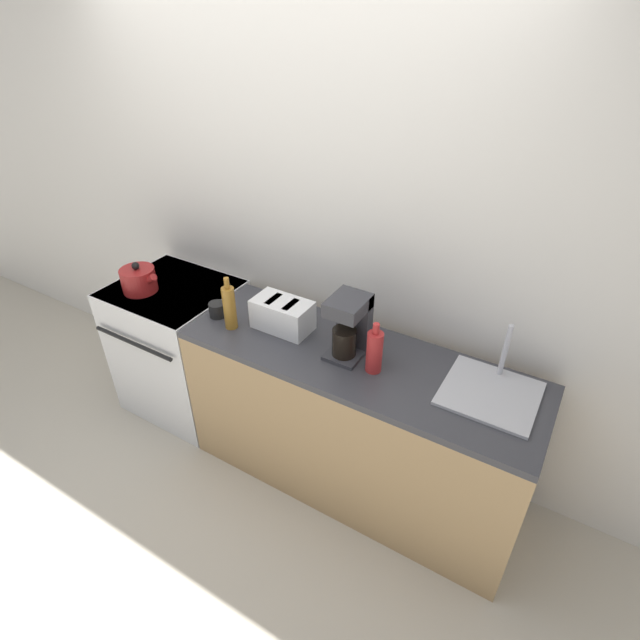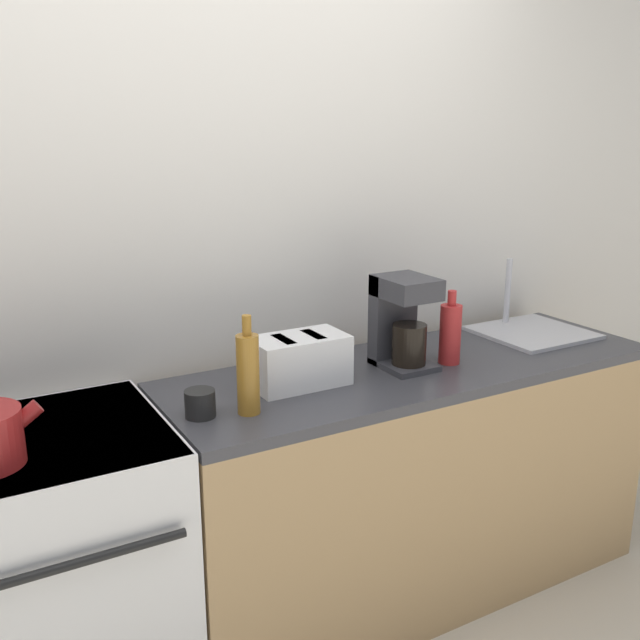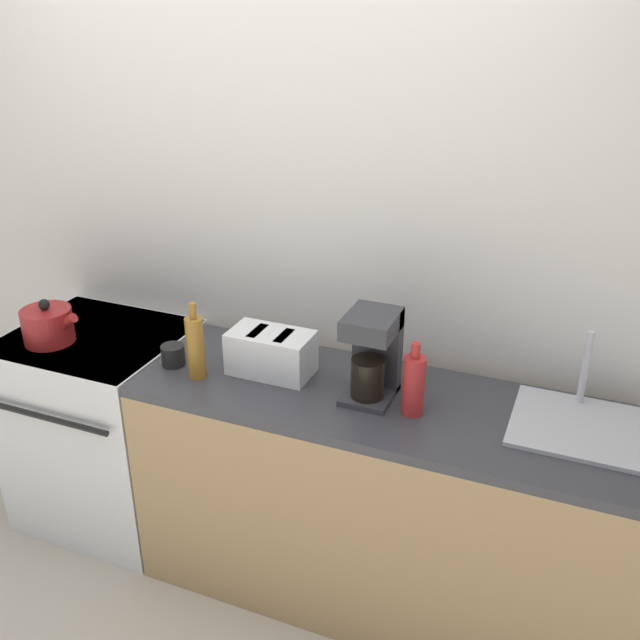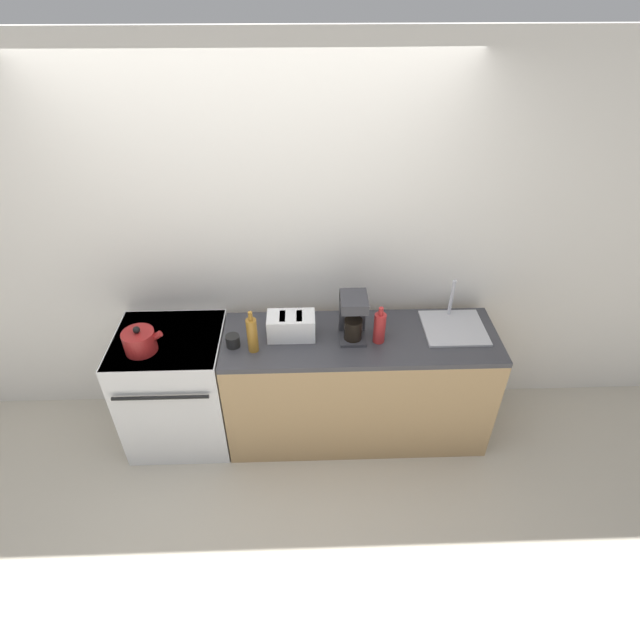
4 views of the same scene
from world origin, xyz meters
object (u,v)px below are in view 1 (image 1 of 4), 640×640
at_px(stove, 182,346).
at_px(toaster, 283,315).
at_px(kettle, 139,280).
at_px(coffee_maker, 349,324).
at_px(bottle_amber, 229,307).
at_px(cup_black, 217,310).
at_px(bottle_red, 374,351).

relative_size(stove, toaster, 2.90).
distance_m(kettle, coffee_maker, 1.34).
bearing_deg(stove, kettle, -138.43).
bearing_deg(toaster, kettle, -173.06).
bearing_deg(kettle, coffee_maker, 4.55).
xyz_separation_m(kettle, bottle_amber, (0.70, -0.02, 0.05)).
bearing_deg(toaster, cup_black, -166.23).
xyz_separation_m(kettle, toaster, (0.93, 0.11, 0.01)).
bearing_deg(bottle_red, stove, 177.18).
relative_size(kettle, toaster, 0.82).
relative_size(bottle_amber, cup_black, 3.31).
relative_size(toaster, bottle_red, 1.17).
xyz_separation_m(stove, bottle_amber, (0.57, -0.13, 0.55)).
bearing_deg(bottle_red, coffee_maker, 159.12).
bearing_deg(bottle_red, bottle_amber, -175.44).
xyz_separation_m(toaster, cup_black, (-0.37, -0.09, -0.04)).
height_order(bottle_amber, cup_black, bottle_amber).
bearing_deg(bottle_amber, coffee_maker, 11.34).
bearing_deg(cup_black, kettle, -177.60).
bearing_deg(coffee_maker, toaster, 178.81).
bearing_deg(coffee_maker, cup_black, -173.85).
relative_size(toaster, bottle_amber, 1.04).
relative_size(stove, cup_black, 9.98).
bearing_deg(kettle, bottle_amber, -1.67).
bearing_deg(toaster, stove, -179.75).
xyz_separation_m(kettle, cup_black, (0.57, 0.02, -0.03)).
bearing_deg(cup_black, coffee_maker, 6.15).
bearing_deg(toaster, bottle_red, -7.25).
bearing_deg(toaster, coffee_maker, -1.19).
xyz_separation_m(stove, bottle_red, (1.37, -0.07, 0.54)).
bearing_deg(coffee_maker, bottle_red, -20.88).
relative_size(kettle, cup_black, 2.83).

